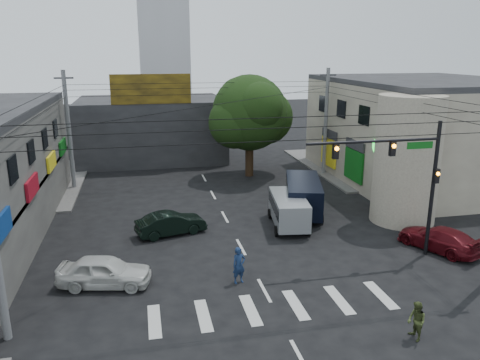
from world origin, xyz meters
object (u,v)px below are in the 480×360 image
object	(u,v)px
silver_minivan	(289,212)
utility_pole_far_left	(69,131)
white_compact	(105,271)
navy_van	(303,197)
maroon_sedan	(439,239)
traffic_gantry	(406,169)
utility_pole_far_right	(326,123)
dark_sedan	(171,223)
traffic_officer	(239,265)
pedestrian_olive	(416,321)
street_tree	(250,113)

from	to	relation	value
silver_minivan	utility_pole_far_left	bearing A→B (deg)	59.00
white_compact	navy_van	distance (m)	14.57
utility_pole_far_left	maroon_sedan	distance (m)	27.06
utility_pole_far_left	maroon_sedan	size ratio (longest dim) A/B	1.89
traffic_gantry	utility_pole_far_right	distance (m)	17.21
maroon_sedan	silver_minivan	world-z (taller)	silver_minivan
dark_sedan	navy_van	bearing A→B (deg)	-92.22
traffic_officer	white_compact	bearing A→B (deg)	155.99
dark_sedan	navy_van	world-z (taller)	navy_van
utility_pole_far_right	silver_minivan	bearing A→B (deg)	-121.12
pedestrian_olive	dark_sedan	bearing A→B (deg)	-147.06
utility_pole_far_left	utility_pole_far_right	xyz separation A→B (m)	(21.00, 0.00, 0.00)
traffic_gantry	utility_pole_far_right	world-z (taller)	utility_pole_far_right
traffic_gantry	maroon_sedan	xyz separation A→B (m)	(2.68, 0.39, -4.18)
traffic_gantry	navy_van	size ratio (longest dim) A/B	1.19
traffic_gantry	silver_minivan	xyz separation A→B (m)	(-4.26, 5.51, -3.86)
utility_pole_far_right	silver_minivan	world-z (taller)	utility_pole_far_right
traffic_gantry	traffic_officer	distance (m)	9.69
street_tree	utility_pole_far_left	xyz separation A→B (m)	(-14.50, -1.00, -0.87)
street_tree	traffic_officer	xyz separation A→B (m)	(-4.97, -19.00, -4.59)
utility_pole_far_right	white_compact	bearing A→B (deg)	-136.01
street_tree	utility_pole_far_left	bearing A→B (deg)	-176.05
traffic_officer	street_tree	bearing A→B (deg)	60.58
silver_minivan	pedestrian_olive	bearing A→B (deg)	-166.87
dark_sedan	maroon_sedan	xyz separation A→B (m)	(14.16, -5.36, -0.02)
street_tree	white_compact	world-z (taller)	street_tree
traffic_gantry	street_tree	bearing A→B (deg)	101.99
traffic_gantry	utility_pole_far_right	xyz separation A→B (m)	(2.68, 17.00, -0.23)
dark_sedan	silver_minivan	size ratio (longest dim) A/B	0.91
maroon_sedan	silver_minivan	xyz separation A→B (m)	(-6.94, 5.12, 0.32)
street_tree	traffic_officer	bearing A→B (deg)	-104.66
street_tree	maroon_sedan	world-z (taller)	street_tree
traffic_officer	pedestrian_olive	size ratio (longest dim) A/B	1.15
white_compact	pedestrian_olive	world-z (taller)	pedestrian_olive
street_tree	traffic_gantry	world-z (taller)	street_tree
utility_pole_far_left	navy_van	size ratio (longest dim) A/B	1.52
maroon_sedan	dark_sedan	bearing A→B (deg)	-45.66
street_tree	traffic_gantry	size ratio (longest dim) A/B	1.21
street_tree	utility_pole_far_left	distance (m)	14.56
white_compact	utility_pole_far_right	bearing A→B (deg)	-33.95
pedestrian_olive	navy_van	bearing A→B (deg)	176.98
traffic_officer	maroon_sedan	bearing A→B (deg)	-7.85
white_compact	pedestrian_olive	xyz separation A→B (m)	(11.72, -6.81, 0.04)
navy_van	pedestrian_olive	bearing A→B (deg)	-166.19
utility_pole_far_right	dark_sedan	xyz separation A→B (m)	(-14.16, -11.25, -3.92)
utility_pole_far_left	white_compact	bearing A→B (deg)	-78.72
street_tree	pedestrian_olive	world-z (taller)	street_tree
street_tree	traffic_gantry	xyz separation A→B (m)	(3.82, -18.00, -0.64)
traffic_officer	pedestrian_olive	bearing A→B (deg)	-60.94
dark_sedan	maroon_sedan	size ratio (longest dim) A/B	0.89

